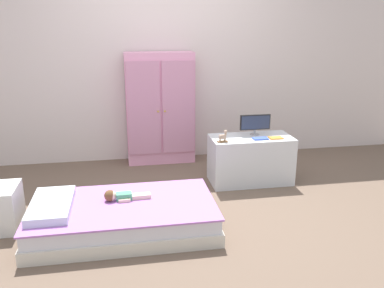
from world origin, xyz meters
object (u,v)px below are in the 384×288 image
Objects in this scene: tv_monitor at (255,123)px; book_orange at (276,138)px; wardrobe at (160,109)px; book_blue at (260,139)px; bed at (124,217)px; tv_stand at (250,159)px; rocking_horse_toy at (223,136)px; doll at (119,196)px.

book_orange is at bearing -44.13° from tv_monitor.
tv_monitor is (0.95, -0.77, -0.03)m from wardrobe.
book_blue is 1.11× the size of book_orange.
tv_monitor is at bearing 32.75° from bed.
wardrobe is 1.54× the size of tv_stand.
wardrobe is at bearing 119.41° from rocking_horse_toy.
tv_monitor is (1.47, 0.85, 0.36)m from doll.
doll is 1.80m from book_orange.
wardrobe is 1.12m from rocking_horse_toy.
tv_stand is (1.41, 0.78, -0.03)m from doll.
doll is at bearing -148.84° from rocking_horse_toy.
book_orange is (0.58, 0.03, -0.06)m from rocking_horse_toy.
book_blue is 0.17m from book_orange.
tv_monitor is at bearing 50.84° from tv_stand.
tv_stand is at bearing -129.16° from tv_monitor.
bed is at bearing -152.40° from book_blue.
doll is at bearing -157.55° from book_orange.
bed is at bearing -148.28° from tv_stand.
book_orange is at bearing -39.77° from wardrobe.
bed is 3.92× the size of doll.
doll is 1.74m from wardrobe.
doll is at bearing -151.15° from tv_stand.
tv_monitor is 2.34× the size of book_orange.
book_blue reaches higher than doll.
wardrobe reaches higher than tv_stand.
book_orange is (0.24, -0.10, 0.26)m from tv_stand.
tv_stand is at bearing 31.72° from bed.
tv_stand is 6.13× the size of book_orange.
tv_monitor is at bearing 135.87° from book_orange.
rocking_horse_toy is at bearing 31.16° from doll.
doll is 1.28m from rocking_horse_toy.
book_orange is (0.17, 0.00, -0.00)m from book_blue.
book_orange is at bearing 0.00° from book_blue.
bed is at bearing -67.03° from doll.
bed is 1.14× the size of wardrobe.
bed is 10.78× the size of book_orange.
tv_stand is 0.29m from book_blue.
book_blue reaches higher than tv_stand.
rocking_horse_toy is at bearing -60.59° from wardrobe.
bed is 1.85m from wardrobe.
wardrobe is 1.29m from tv_stand.
doll is 2.48× the size of book_blue.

